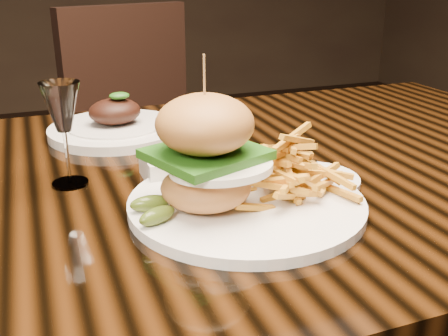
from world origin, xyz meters
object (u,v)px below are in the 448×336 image
object	(u,v)px
wine_glass	(62,111)
chair_far	(148,135)
burger_plate	(244,170)
far_dish	(116,126)
dining_table	(200,212)

from	to	relation	value
wine_glass	chair_far	bearing A→B (deg)	70.32
burger_plate	far_dish	size ratio (longest dim) A/B	1.24
burger_plate	wine_glass	distance (m)	0.29
dining_table	wine_glass	xyz separation A→B (m)	(-0.21, 0.01, 0.19)
chair_far	far_dish	bearing A→B (deg)	-126.24
wine_glass	far_dish	bearing A→B (deg)	64.30
dining_table	chair_far	distance (m)	0.90
dining_table	burger_plate	distance (m)	0.21
dining_table	wine_glass	distance (m)	0.28
burger_plate	chair_far	distance (m)	1.09
wine_glass	burger_plate	bearing A→B (deg)	-39.02
dining_table	far_dish	bearing A→B (deg)	111.09
burger_plate	chair_far	size ratio (longest dim) A/B	0.34
chair_far	wine_glass	bearing A→B (deg)	-128.54
far_dish	chair_far	world-z (taller)	chair_far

